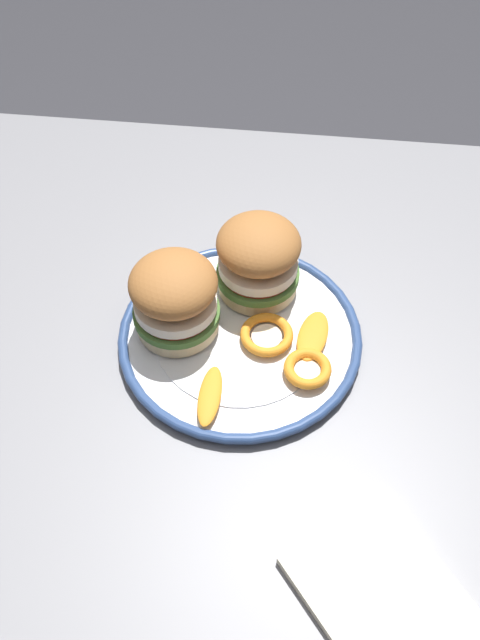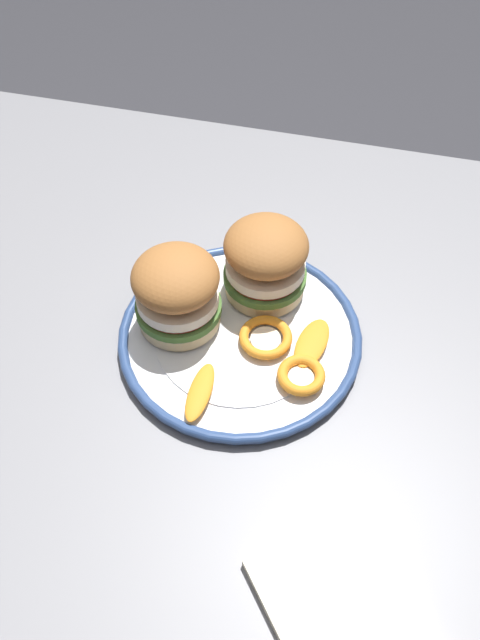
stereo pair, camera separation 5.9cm
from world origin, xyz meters
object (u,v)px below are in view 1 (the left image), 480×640
(sandwich_half_left, at_px, (175,297))
(sandwich_half_right, at_px, (258,258))
(dining_table, at_px, (222,392))
(dinner_plate, at_px, (240,336))

(sandwich_half_left, bearing_deg, sandwich_half_right, -141.04)
(dining_table, distance_m, sandwich_half_right, 0.19)
(sandwich_half_left, xyz_separation_m, sandwich_half_right, (-0.09, -0.07, 0.00))
(sandwich_half_right, bearing_deg, sandwich_half_left, 38.96)
(sandwich_half_right, bearing_deg, dining_table, 67.03)
(sandwich_half_left, bearing_deg, dining_table, 165.42)
(dining_table, distance_m, sandwich_half_left, 0.18)
(dinner_plate, distance_m, sandwich_half_right, 0.09)
(sandwich_half_left, bearing_deg, dinner_plate, 178.31)
(dining_table, xyz_separation_m, sandwich_half_right, (-0.04, -0.08, 0.17))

